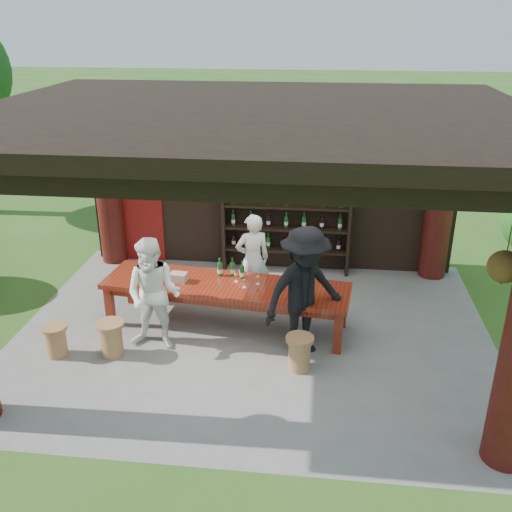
# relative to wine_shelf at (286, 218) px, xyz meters

# --- Properties ---
(ground) EXTENTS (90.00, 90.00, 0.00)m
(ground) POSITION_rel_wine_shelf_xyz_m (-0.34, -2.45, -1.07)
(ground) COLOR #2D5119
(ground) RESTS_ON ground
(pavilion) EXTENTS (7.50, 6.00, 3.60)m
(pavilion) POSITION_rel_wine_shelf_xyz_m (-0.35, -2.02, 1.06)
(pavilion) COLOR slate
(pavilion) RESTS_ON ground
(wine_shelf) EXTENTS (2.43, 0.37, 2.14)m
(wine_shelf) POSITION_rel_wine_shelf_xyz_m (0.00, 0.00, 0.00)
(wine_shelf) COLOR black
(wine_shelf) RESTS_ON ground
(tasting_table) EXTENTS (3.97, 1.43, 0.75)m
(tasting_table) POSITION_rel_wine_shelf_xyz_m (-0.79, -2.27, -0.44)
(tasting_table) COLOR #601F0D
(tasting_table) RESTS_ON ground
(stool_near_left) EXTENTS (0.41, 0.41, 0.54)m
(stool_near_left) POSITION_rel_wine_shelf_xyz_m (-2.32, -3.31, -0.79)
(stool_near_left) COLOR olive
(stool_near_left) RESTS_ON ground
(stool_near_right) EXTENTS (0.40, 0.40, 0.52)m
(stool_near_right) POSITION_rel_wine_shelf_xyz_m (0.43, -3.36, -0.80)
(stool_near_right) COLOR olive
(stool_near_right) RESTS_ON ground
(stool_far_left) EXTENTS (0.37, 0.37, 0.49)m
(stool_far_left) POSITION_rel_wine_shelf_xyz_m (-3.12, -3.42, -0.81)
(stool_far_left) COLOR olive
(stool_far_left) RESTS_ON ground
(host) EXTENTS (0.69, 0.58, 1.62)m
(host) POSITION_rel_wine_shelf_xyz_m (-0.47, -1.44, -0.26)
(host) COLOR white
(host) RESTS_ON ground
(guest_woman) EXTENTS (0.89, 0.72, 1.73)m
(guest_woman) POSITION_rel_wine_shelf_xyz_m (-1.73, -3.00, -0.21)
(guest_woman) COLOR white
(guest_woman) RESTS_ON ground
(guest_man) EXTENTS (1.46, 1.32, 1.97)m
(guest_man) POSITION_rel_wine_shelf_xyz_m (0.46, -2.88, -0.09)
(guest_man) COLOR black
(guest_man) RESTS_ON ground
(table_bottles) EXTENTS (0.45, 0.18, 0.31)m
(table_bottles) POSITION_rel_wine_shelf_xyz_m (-0.74, -2.00, -0.17)
(table_bottles) COLOR #194C1E
(table_bottles) RESTS_ON tasting_table
(table_glasses) EXTENTS (0.95, 0.29, 0.15)m
(table_glasses) POSITION_rel_wine_shelf_xyz_m (-0.21, -2.30, -0.25)
(table_glasses) COLOR silver
(table_glasses) RESTS_ON tasting_table
(napkin_basket) EXTENTS (0.28, 0.21, 0.14)m
(napkin_basket) POSITION_rel_wine_shelf_xyz_m (-1.54, -2.27, -0.25)
(napkin_basket) COLOR #BF6672
(napkin_basket) RESTS_ON tasting_table
(shrubs) EXTENTS (15.36, 8.15, 1.36)m
(shrubs) POSITION_rel_wine_shelf_xyz_m (2.48, -1.69, -0.51)
(shrubs) COLOR #194C14
(shrubs) RESTS_ON ground
(trees) EXTENTS (20.51, 10.46, 4.80)m
(trees) POSITION_rel_wine_shelf_xyz_m (3.08, -0.35, 2.29)
(trees) COLOR #3F2819
(trees) RESTS_ON ground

